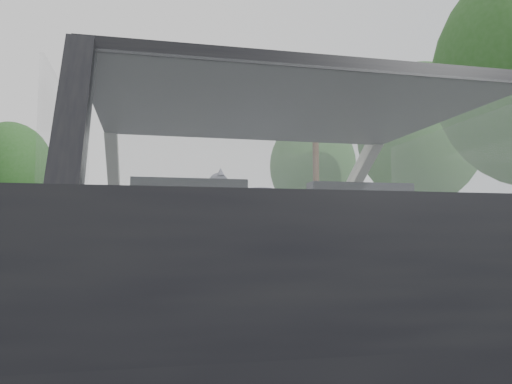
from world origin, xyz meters
name	(u,v)px	position (x,y,z in m)	size (l,w,h in m)	color
subject_car	(259,258)	(0.00, 0.00, 0.72)	(1.80, 4.00, 1.45)	black
dashboard	(238,235)	(0.00, 0.62, 0.85)	(1.58, 0.45, 0.30)	black
driver_seat	(187,228)	(-0.40, -0.29, 0.88)	(0.50, 0.72, 0.42)	black
passenger_seat	(352,228)	(0.40, -0.29, 0.88)	(0.50, 0.72, 0.42)	black
steering_wheel	(178,222)	(-0.40, 0.33, 0.92)	(0.36, 0.36, 0.04)	black
cat	(261,198)	(0.15, 0.57, 1.09)	(0.61, 0.19, 0.28)	slate
guardrail	(334,246)	(4.30, 10.00, 0.58)	(0.05, 90.00, 0.32)	slate
other_car	(169,238)	(0.65, 25.05, 0.71)	(1.71, 4.34, 1.43)	silver
highway_sign	(276,230)	(6.52, 24.50, 1.14)	(0.09, 0.91, 2.28)	#0F4515
utility_pole	(316,159)	(6.15, 16.61, 3.97)	(0.26, 0.26, 7.93)	#4D2A1B
tree_1	(420,161)	(10.56, 16.09, 3.94)	(5.20, 5.20, 7.89)	#26521E
tree_2	(313,185)	(8.46, 23.73, 3.64)	(4.81, 4.81, 7.28)	#26521E
tree_3	(309,193)	(12.69, 37.10, 4.44)	(5.86, 5.86, 8.88)	#26521E
tree_6	(9,188)	(-7.79, 26.09, 3.37)	(4.45, 4.45, 6.74)	#26521E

